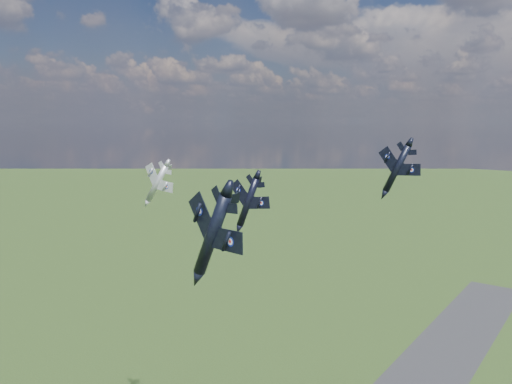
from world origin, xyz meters
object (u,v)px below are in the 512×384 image
Objects in this scene: jet_lead_navy at (248,202)px; jet_right_navy at (212,235)px; jet_high_navy at (397,168)px; jet_left_silver at (157,183)px.

jet_right_navy is at bearing -63.57° from jet_lead_navy.
jet_high_navy reaches higher than jet_left_silver.
jet_right_navy is (16.94, -28.48, 1.91)m from jet_lead_navy.
jet_lead_navy is 24.59m from jet_left_silver.
jet_lead_navy is at bearing 129.83° from jet_right_navy.
jet_right_navy reaches higher than jet_lead_navy.
jet_high_navy reaches higher than jet_lead_navy.
jet_left_silver is at bearing -152.39° from jet_high_navy.
jet_high_navy is at bearing 98.51° from jet_right_navy.
jet_high_navy is 46.64m from jet_left_silver.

